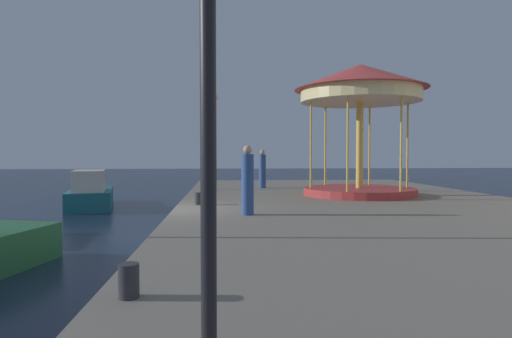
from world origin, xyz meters
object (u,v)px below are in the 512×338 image
bollard_north (198,199)px  person_far_corner (248,182)px  motorboat_teal (91,194)px  lamp_post_mid_promenade (215,124)px  person_near_carousel (262,170)px  carousel (360,97)px  bollard_center (129,281)px

bollard_north → person_far_corner: bearing=-59.3°
bollard_north → motorboat_teal: bearing=131.2°
lamp_post_mid_promenade → person_near_carousel: size_ratio=2.41×
carousel → person_near_carousel: bearing=131.5°
bollard_north → person_near_carousel: (2.73, 6.84, 0.69)m
person_near_carousel → bollard_north: bearing=-111.8°
bollard_north → person_far_corner: (1.49, -2.50, 0.70)m
person_near_carousel → bollard_center: bearing=-100.6°
carousel → motorboat_teal: bearing=164.4°
carousel → person_far_corner: 7.79m
carousel → lamp_post_mid_promenade: size_ratio=1.16×
bollard_north → person_far_corner: 2.99m
bollard_north → person_near_carousel: 7.40m
carousel → person_far_corner: bearing=-132.3°
bollard_north → person_far_corner: person_far_corner is taller
motorboat_teal → bollard_north: 8.02m
motorboat_teal → lamp_post_mid_promenade: lamp_post_mid_promenade is taller
person_far_corner → carousel: bearing=47.7°
motorboat_teal → bollard_center: (5.01, -15.28, 0.36)m
bollard_north → bollard_center: bearing=-91.6°
carousel → person_near_carousel: 6.21m
motorboat_teal → carousel: (11.59, -3.23, 4.11)m
lamp_post_mid_promenade → bollard_center: size_ratio=11.35×
carousel → bollard_north: (-6.31, -2.80, -3.75)m
motorboat_teal → person_near_carousel: bearing=5.8°
bollard_center → lamp_post_mid_promenade: bearing=87.4°
motorboat_teal → carousel: bearing=-15.6°
lamp_post_mid_promenade → bollard_center: 15.58m
motorboat_teal → bollard_north: motorboat_teal is taller
motorboat_teal → person_far_corner: bearing=-51.6°
lamp_post_mid_promenade → bollard_north: 6.71m
person_near_carousel → lamp_post_mid_promenade: bearing=-160.7°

